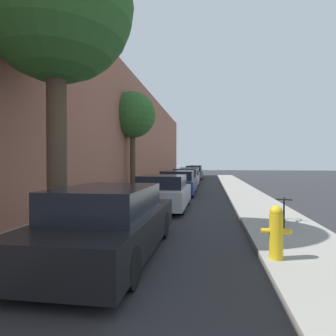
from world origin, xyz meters
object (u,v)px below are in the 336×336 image
(street_tree_near, at_px, (56,6))
(parked_car_navy, at_px, (178,183))
(parked_car_silver, at_px, (163,193))
(parked_car_teal, at_px, (194,173))
(street_tree_far, at_px, (133,116))
(parked_car_black, at_px, (110,223))
(parked_car_champagne, at_px, (186,178))
(parked_car_grey, at_px, (196,172))
(bicycle, at_px, (284,211))
(parked_car_maroon, at_px, (190,175))
(fire_hydrant, at_px, (276,232))

(street_tree_near, bearing_deg, parked_car_navy, 81.50)
(parked_car_silver, relative_size, parked_car_teal, 0.97)
(street_tree_near, xyz_separation_m, street_tree_far, (-1.16, 10.44, -0.65))
(parked_car_black, relative_size, parked_car_navy, 1.02)
(parked_car_champagne, height_order, parked_car_teal, parked_car_teal)
(parked_car_silver, relative_size, street_tree_near, 0.59)
(parked_car_grey, xyz_separation_m, bicycle, (3.88, -28.97, -0.24))
(parked_car_maroon, xyz_separation_m, fire_hydrant, (3.01, -20.78, -0.08))
(parked_car_teal, distance_m, bicycle, 23.85)
(parked_car_silver, bearing_deg, parked_car_navy, 89.98)
(parked_car_champagne, xyz_separation_m, parked_car_maroon, (-0.05, 4.70, 0.02))
(parked_car_navy, relative_size, parked_car_teal, 1.09)
(parked_car_silver, relative_size, parked_car_grey, 0.92)
(parked_car_silver, height_order, street_tree_near, street_tree_near)
(parked_car_grey, bearing_deg, parked_car_maroon, -89.88)
(parked_car_maroon, distance_m, street_tree_near, 20.56)
(parked_car_navy, height_order, fire_hydrant, parked_car_navy)
(street_tree_near, bearing_deg, bicycle, 23.24)
(parked_car_silver, xyz_separation_m, parked_car_champagne, (-0.03, 10.23, 0.02))
(parked_car_silver, relative_size, parked_car_maroon, 0.99)
(parked_car_black, height_order, parked_car_navy, parked_car_navy)
(bicycle, bearing_deg, street_tree_far, 141.81)
(fire_hydrant, bearing_deg, parked_car_maroon, 98.23)
(parked_car_champagne, height_order, bicycle, parked_car_champagne)
(parked_car_black, xyz_separation_m, parked_car_teal, (0.05, 26.48, 0.07))
(parked_car_teal, distance_m, street_tree_far, 16.07)
(parked_car_silver, height_order, street_tree_far, street_tree_far)
(parked_car_navy, xyz_separation_m, parked_car_teal, (-0.04, 15.58, 0.05))
(parked_car_silver, bearing_deg, parked_car_maroon, 90.31)
(parked_car_black, xyz_separation_m, parked_car_champagne, (0.05, 15.97, 0.02))
(parked_car_black, height_order, parked_car_grey, parked_car_grey)
(parked_car_silver, height_order, parked_car_teal, parked_car_teal)
(parked_car_champagne, height_order, street_tree_near, street_tree_near)
(bicycle, bearing_deg, parked_car_silver, 156.91)
(parked_car_black, bearing_deg, fire_hydrant, -2.19)
(parked_car_maroon, height_order, bicycle, parked_car_maroon)
(parked_car_maroon, relative_size, street_tree_near, 0.59)
(parked_car_navy, distance_m, fire_hydrant, 11.40)
(bicycle, bearing_deg, fire_hydrant, -92.22)
(parked_car_black, distance_m, parked_car_silver, 5.74)
(parked_car_black, bearing_deg, parked_car_champagne, 89.80)
(bicycle, bearing_deg, parked_car_teal, 112.62)
(parked_car_silver, distance_m, parked_car_champagne, 10.23)
(street_tree_far, height_order, fire_hydrant, street_tree_far)
(parked_car_maroon, bearing_deg, fire_hydrant, -81.77)
(parked_car_silver, bearing_deg, parked_car_black, -90.86)
(parked_car_maroon, xyz_separation_m, parked_car_teal, (0.04, 5.81, 0.03))
(parked_car_teal, bearing_deg, street_tree_near, -93.31)
(street_tree_near, height_order, street_tree_far, street_tree_near)
(street_tree_far, bearing_deg, fire_hydrant, -63.40)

